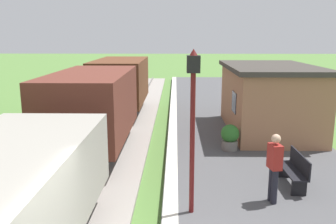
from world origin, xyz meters
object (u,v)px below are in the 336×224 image
Objects in this scene: freight_train at (96,109)px; lamp_post_near at (193,103)px; station_hut at (268,98)px; person_waiting at (274,166)px; bench_near_hut at (295,169)px; bench_down_platform at (234,101)px; potted_planter at (230,137)px.

lamp_post_near is at bearing -57.30° from freight_train.
station_hut is 6.86m from person_waiting.
freight_train is 7.15m from bench_near_hut.
lamp_post_near reaches higher than person_waiting.
freight_train reaches higher than person_waiting.
freight_train is 6.19m from lamp_post_near.
freight_train is at bearing -51.39° from person_waiting.
bench_near_hut is at bearing -90.00° from bench_down_platform.
station_hut is 8.10m from lamp_post_near.
bench_down_platform is 0.41× the size of lamp_post_near.
bench_down_platform is 11.02m from person_waiting.
bench_near_hut is (6.10, -3.62, -0.88)m from freight_train.
lamp_post_near reaches higher than freight_train.
person_waiting is 4.07m from potted_planter.
lamp_post_near is at bearing 4.69° from person_waiting.
freight_train reaches higher than bench_down_platform.
freight_train reaches higher than bench_near_hut.
bench_near_hut is at bearing -96.97° from station_hut.
person_waiting is at bearing -131.12° from bench_near_hut.
person_waiting is at bearing -94.33° from bench_down_platform.
person_waiting is (5.27, -4.57, -0.41)m from freight_train.
bench_down_platform is (6.10, 6.41, -0.88)m from freight_train.
station_hut is (6.80, 2.10, 0.05)m from freight_train.
freight_train is 5.24× the size of lamp_post_near.
person_waiting is 2.62m from lamp_post_near.
potted_planter is (4.83, -0.55, -0.88)m from freight_train.
station_hut reaches higher than bench_near_hut.
person_waiting is at bearing -40.92° from freight_train.
freight_train is at bearing 122.70° from lamp_post_near.
bench_near_hut is 1.34m from person_waiting.
lamp_post_near is (-3.52, -7.21, 1.15)m from station_hut.
station_hut reaches higher than freight_train.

